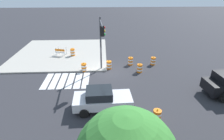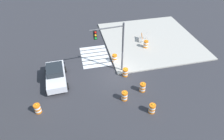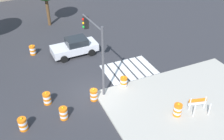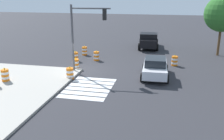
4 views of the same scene
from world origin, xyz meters
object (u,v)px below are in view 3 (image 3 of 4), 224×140
Objects in this scene: traffic_barrel_crosswalk_end at (94,95)px; traffic_barrel_far_curb at (124,82)px; construction_barricade at (198,104)px; traffic_barrel_median_near at (33,50)px; traffic_barrel_median_far at (23,124)px; traffic_barrel_on_sidewalk at (178,110)px; traffic_barrel_lane_center at (47,98)px; traffic_barrel_near_corner at (64,113)px; traffic_light_pole at (95,44)px; sports_car at (75,47)px.

traffic_barrel_crosswalk_end and traffic_barrel_far_curb have the same top height.
traffic_barrel_median_near is at bearing 125.28° from construction_barricade.
traffic_barrel_median_far is at bearing -170.07° from traffic_barrel_far_curb.
traffic_barrel_lane_center is at bearing 147.33° from traffic_barrel_on_sidewalk.
traffic_barrel_on_sidewalk is (4.53, -3.96, 0.15)m from traffic_barrel_crosswalk_end.
traffic_barrel_lane_center is 9.21m from traffic_barrel_on_sidewalk.
traffic_barrel_median_near and traffic_barrel_median_far have the same top height.
traffic_barrel_on_sidewalk reaches higher than traffic_barrel_near_corner.
traffic_barrel_median_near is at bearing 124.70° from traffic_barrel_far_curb.
traffic_barrel_on_sidewalk is 1.59m from construction_barricade.
traffic_barrel_lane_center is 5.27m from traffic_light_pole.
sports_car is at bearing -23.74° from traffic_barrel_median_near.
construction_barricade is 8.26m from traffic_light_pole.
traffic_barrel_far_curb is at bearing -73.53° from sports_car.
traffic_barrel_far_curb is 4.04m from traffic_light_pole.
traffic_light_pole is (-5.35, 5.42, 3.19)m from construction_barricade.
traffic_barrel_near_corner is at bearing 157.11° from traffic_barrel_on_sidewalk.
traffic_barrel_far_curb is (5.23, 1.47, 0.00)m from traffic_barrel_near_corner.
traffic_barrel_median_near is 1.00× the size of traffic_barrel_lane_center.
traffic_light_pole reaches higher than traffic_barrel_median_far.
traffic_barrel_median_near and traffic_barrel_far_curb have the same top height.
construction_barricade is at bearing -6.73° from traffic_barrel_on_sidewalk.
traffic_barrel_median_near is at bearing 108.84° from traffic_barrel_crosswalk_end.
traffic_light_pole is (-0.02, -5.74, 3.10)m from sports_car.
sports_car reaches higher than traffic_barrel_on_sidewalk.
traffic_barrel_crosswalk_end is at bearing -169.58° from traffic_barrel_far_curb.
traffic_barrel_near_corner is at bearing -158.92° from traffic_barrel_crosswalk_end.
traffic_barrel_far_curb is 1.00× the size of traffic_barrel_on_sidewalk.
traffic_barrel_far_curb is 0.19× the size of traffic_light_pole.
traffic_barrel_lane_center is at bearing -176.26° from traffic_light_pole.
traffic_barrel_median_near is (-0.41, 9.62, 0.00)m from traffic_barrel_near_corner.
traffic_barrel_median_far is 2.72m from traffic_barrel_lane_center.
traffic_barrel_median_far is (-2.22, -9.53, 0.00)m from traffic_barrel_median_near.
traffic_barrel_median_far and traffic_barrel_far_curb have the same top height.
construction_barricade reaches higher than traffic_barrel_median_near.
construction_barricade reaches higher than traffic_barrel_median_far.
traffic_barrel_far_curb is at bearing -4.94° from traffic_barrel_lane_center.
traffic_barrel_near_corner is 1.00× the size of traffic_barrel_median_far.
sports_car is at bearing 106.47° from traffic_barrel_far_curb.
traffic_barrel_near_corner is at bearing -2.12° from traffic_barrel_median_far.
sports_car is 4.28× the size of traffic_barrel_near_corner.
traffic_barrel_on_sidewalk is at bearing -32.67° from traffic_barrel_lane_center.
traffic_barrel_far_curb is 4.82m from traffic_barrel_on_sidewalk.
traffic_barrel_near_corner is 2.64m from traffic_barrel_median_far.
traffic_barrel_lane_center is at bearing -92.05° from traffic_barrel_median_near.
traffic_barrel_crosswalk_end is (2.54, 0.98, 0.00)m from traffic_barrel_near_corner.
traffic_light_pole is at bearing 125.86° from traffic_barrel_on_sidewalk.
traffic_barrel_far_curb is (5.64, -8.15, 0.00)m from traffic_barrel_median_near.
traffic_barrel_lane_center is (1.95, 1.89, 0.00)m from traffic_barrel_median_far.
traffic_barrel_median_near and traffic_barrel_lane_center have the same top height.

